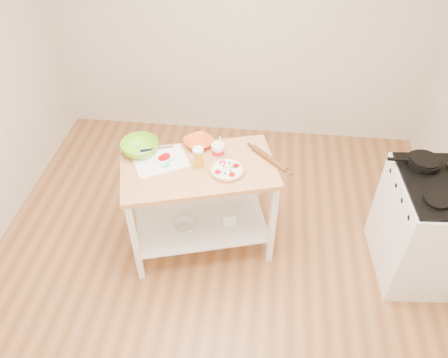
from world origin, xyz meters
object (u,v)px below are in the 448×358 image
object	(u,v)px
shelf_glass_bowl	(185,226)
spatula	(169,163)
knife	(153,149)
gas_stove	(428,227)
green_bowl	(140,147)
shelf_bin	(229,217)
orange_bowl	(199,143)
beer_pint	(198,157)
rolling_pin	(269,158)
pizza	(227,170)
yogurt_tub	(218,151)
prep_island	(200,191)
cutting_board	(160,161)
skillet	(423,161)

from	to	relation	value
shelf_glass_bowl	spatula	bearing A→B (deg)	141.15
knife	shelf_glass_bowl	size ratio (longest dim) A/B	1.38
gas_stove	green_bowl	size ratio (longest dim) A/B	3.69
shelf_glass_bowl	gas_stove	bearing A→B (deg)	1.32
shelf_glass_bowl	shelf_bin	size ratio (longest dim) A/B	1.72
orange_bowl	beer_pint	distance (m)	0.26
rolling_pin	shelf_bin	distance (m)	0.68
pizza	knife	xyz separation A→B (m)	(-0.62, 0.18, 0.00)
shelf_glass_bowl	pizza	bearing A→B (deg)	7.32
beer_pint	yogurt_tub	bearing A→B (deg)	43.22
pizza	shelf_bin	size ratio (longest dim) A/B	2.45
pizza	gas_stove	bearing A→B (deg)	-0.00
yogurt_tub	spatula	bearing A→B (deg)	-159.86
shelf_glass_bowl	shelf_bin	bearing A→B (deg)	19.10
gas_stove	shelf_glass_bowl	bearing A→B (deg)	176.54
shelf_bin	beer_pint	bearing A→B (deg)	-170.25
knife	shelf_glass_bowl	world-z (taller)	knife
orange_bowl	rolling_pin	world-z (taller)	orange_bowl
beer_pint	shelf_glass_bowl	world-z (taller)	beer_pint
prep_island	beer_pint	world-z (taller)	beer_pint
shelf_bin	cutting_board	bearing A→B (deg)	-177.92
spatula	green_bowl	world-z (taller)	green_bowl
cutting_board	beer_pint	size ratio (longest dim) A/B	2.97
knife	shelf_bin	distance (m)	0.87
yogurt_tub	orange_bowl	bearing A→B (deg)	143.30
green_bowl	shelf_bin	size ratio (longest dim) A/B	2.73
rolling_pin	beer_pint	bearing A→B (deg)	-166.80
gas_stove	yogurt_tub	distance (m)	1.77
gas_stove	shelf_bin	bearing A→B (deg)	172.35
pizza	spatula	distance (m)	0.45
cutting_board	shelf_bin	xyz separation A→B (m)	(0.54, 0.02, -0.59)
skillet	orange_bowl	bearing A→B (deg)	176.26
knife	orange_bowl	bearing A→B (deg)	0.23
spatula	shelf_glass_bowl	distance (m)	0.64
yogurt_tub	rolling_pin	xyz separation A→B (m)	(0.40, 0.00, -0.04)
gas_stove	spatula	xyz separation A→B (m)	(-2.06, 0.03, 0.44)
spatula	knife	world-z (taller)	knife
knife	beer_pint	size ratio (longest dim) A/B	1.56
spatula	knife	xyz separation A→B (m)	(-0.17, 0.15, 0.00)
spatula	yogurt_tub	bearing A→B (deg)	-29.44
gas_stove	shelf_glass_bowl	world-z (taller)	gas_stove
cutting_board	knife	size ratio (longest dim) A/B	1.90
yogurt_tub	shelf_glass_bowl	bearing A→B (deg)	-141.44
skillet	shelf_glass_bowl	xyz separation A→B (m)	(-1.82, -0.24, -0.69)
pizza	orange_bowl	xyz separation A→B (m)	(-0.26, 0.29, 0.01)
knife	orange_bowl	xyz separation A→B (m)	(0.36, 0.12, 0.01)
knife	spatula	bearing A→B (deg)	-58.79
cutting_board	shelf_glass_bowl	world-z (taller)	cutting_board
cutting_board	orange_bowl	xyz separation A→B (m)	(0.27, 0.23, 0.02)
shelf_bin	yogurt_tub	bearing A→B (deg)	138.91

